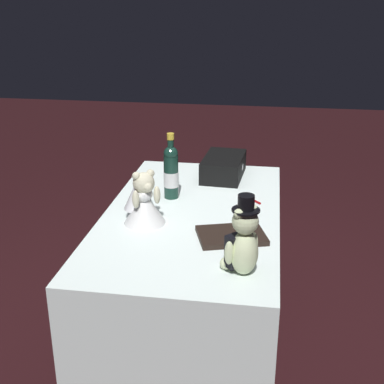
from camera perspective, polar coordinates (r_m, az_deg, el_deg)
ground_plane at (r=2.77m, az=0.00°, el=-16.98°), size 12.00×12.00×0.00m
reception_table at (r=2.55m, az=0.00°, el=-10.19°), size 1.42×0.79×0.77m
teddy_bear_groom at (r=1.84m, az=5.59°, el=-5.47°), size 0.14×0.14×0.30m
teddy_bear_bride at (r=2.25m, az=-5.41°, el=-0.83°), size 0.23×0.22×0.24m
champagne_bottle at (r=2.49m, az=-2.31°, el=2.29°), size 0.07×0.07×0.32m
signing_pen at (r=2.53m, az=6.34°, el=-0.71°), size 0.12×0.11×0.01m
gift_case_black at (r=2.81m, az=3.48°, el=2.80°), size 0.35×0.22×0.11m
guestbook at (r=2.14m, az=4.33°, el=-4.77°), size 0.26×0.31×0.02m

